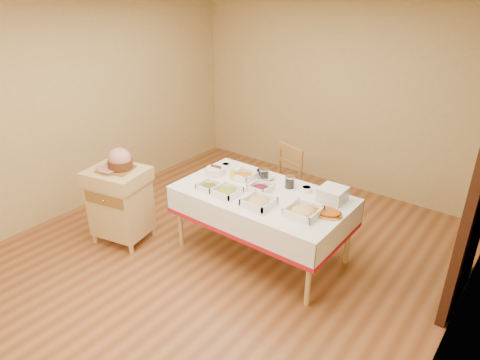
# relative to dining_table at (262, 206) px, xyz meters

# --- Properties ---
(room_shell) EXTENTS (5.00, 5.00, 5.00)m
(room_shell) POSITION_rel_dining_table_xyz_m (-0.30, -0.30, 0.70)
(room_shell) COLOR brown
(room_shell) RESTS_ON ground
(dining_table) EXTENTS (1.82, 1.02, 0.76)m
(dining_table) POSITION_rel_dining_table_xyz_m (0.00, 0.00, 0.00)
(dining_table) COLOR tan
(dining_table) RESTS_ON ground
(butcher_cart) EXTENTS (0.72, 0.64, 0.89)m
(butcher_cart) POSITION_rel_dining_table_xyz_m (-1.45, -0.74, -0.09)
(butcher_cart) COLOR tan
(butcher_cart) RESTS_ON ground
(dining_chair) EXTENTS (0.56, 0.54, 1.00)m
(dining_chair) POSITION_rel_dining_table_xyz_m (-0.20, 0.67, -0.08)
(dining_chair) COLOR brown
(dining_chair) RESTS_ON ground
(ham_on_board) EXTENTS (0.38, 0.36, 0.25)m
(ham_on_board) POSITION_rel_dining_table_xyz_m (-1.41, -0.71, 0.40)
(ham_on_board) COLOR brown
(ham_on_board) RESTS_ON butcher_cart
(serving_dish_a) EXTENTS (0.22, 0.21, 0.09)m
(serving_dish_a) POSITION_rel_dining_table_xyz_m (-0.50, -0.27, 0.19)
(serving_dish_a) COLOR white
(serving_dish_a) RESTS_ON dining_table
(serving_dish_b) EXTENTS (0.26, 0.26, 0.11)m
(serving_dish_b) POSITION_rel_dining_table_xyz_m (-0.27, -0.26, 0.20)
(serving_dish_b) COLOR white
(serving_dish_b) RESTS_ON dining_table
(serving_dish_c) EXTENTS (0.28, 0.28, 0.11)m
(serving_dish_c) POSITION_rel_dining_table_xyz_m (0.13, -0.25, 0.20)
(serving_dish_c) COLOR white
(serving_dish_c) RESTS_ON dining_table
(serving_dish_d) EXTENTS (0.30, 0.30, 0.11)m
(serving_dish_d) POSITION_rel_dining_table_xyz_m (0.57, -0.14, 0.20)
(serving_dish_d) COLOR white
(serving_dish_d) RESTS_ON dining_table
(serving_dish_e) EXTENTS (0.24, 0.23, 0.11)m
(serving_dish_e) POSITION_rel_dining_table_xyz_m (-0.36, 0.16, 0.20)
(serving_dish_e) COLOR white
(serving_dish_e) RESTS_ON dining_table
(serving_dish_f) EXTENTS (0.23, 0.22, 0.11)m
(serving_dish_f) POSITION_rel_dining_table_xyz_m (-0.04, 0.03, 0.20)
(serving_dish_f) COLOR white
(serving_dish_f) RESTS_ON dining_table
(small_bowl_left) EXTENTS (0.11, 0.11, 0.05)m
(small_bowl_left) POSITION_rel_dining_table_xyz_m (-0.72, 0.27, 0.19)
(small_bowl_left) COLOR white
(small_bowl_left) RESTS_ON dining_table
(small_bowl_mid) EXTENTS (0.12, 0.12, 0.05)m
(small_bowl_mid) POSITION_rel_dining_table_xyz_m (-0.27, 0.38, 0.19)
(small_bowl_mid) COLOR navy
(small_bowl_mid) RESTS_ON dining_table
(small_bowl_right) EXTENTS (0.11, 0.11, 0.06)m
(small_bowl_right) POSITION_rel_dining_table_xyz_m (0.35, 0.30, 0.19)
(small_bowl_right) COLOR white
(small_bowl_right) RESTS_ON dining_table
(bowl_white_imported) EXTENTS (0.18, 0.18, 0.04)m
(bowl_white_imported) POSITION_rel_dining_table_xyz_m (-0.15, 0.30, 0.18)
(bowl_white_imported) COLOR white
(bowl_white_imported) RESTS_ON dining_table
(bowl_small_imported) EXTENTS (0.18, 0.18, 0.05)m
(bowl_small_imported) POSITION_rel_dining_table_xyz_m (0.53, 0.36, 0.18)
(bowl_small_imported) COLOR white
(bowl_small_imported) RESTS_ON dining_table
(preserve_jar_left) EXTENTS (0.11, 0.11, 0.13)m
(preserve_jar_left) POSITION_rel_dining_table_xyz_m (-0.16, 0.26, 0.22)
(preserve_jar_left) COLOR silver
(preserve_jar_left) RESTS_ON dining_table
(preserve_jar_right) EXTENTS (0.11, 0.11, 0.13)m
(preserve_jar_right) POSITION_rel_dining_table_xyz_m (0.16, 0.28, 0.22)
(preserve_jar_right) COLOR silver
(preserve_jar_right) RESTS_ON dining_table
(mustard_bottle) EXTENTS (0.05, 0.05, 0.16)m
(mustard_bottle) POSITION_rel_dining_table_xyz_m (-0.44, 0.05, 0.23)
(mustard_bottle) COLOR yellow
(mustard_bottle) RESTS_ON dining_table
(bread_basket) EXTENTS (0.22, 0.22, 0.10)m
(bread_basket) POSITION_rel_dining_table_xyz_m (-0.69, 0.06, 0.20)
(bread_basket) COLOR white
(bread_basket) RESTS_ON dining_table
(plate_stack) EXTENTS (0.25, 0.25, 0.14)m
(plate_stack) POSITION_rel_dining_table_xyz_m (0.65, 0.29, 0.23)
(plate_stack) COLOR white
(plate_stack) RESTS_ON dining_table
(brass_platter) EXTENTS (0.31, 0.22, 0.04)m
(brass_platter) POSITION_rel_dining_table_xyz_m (0.74, 0.00, 0.18)
(brass_platter) COLOR #B88934
(brass_platter) RESTS_ON dining_table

